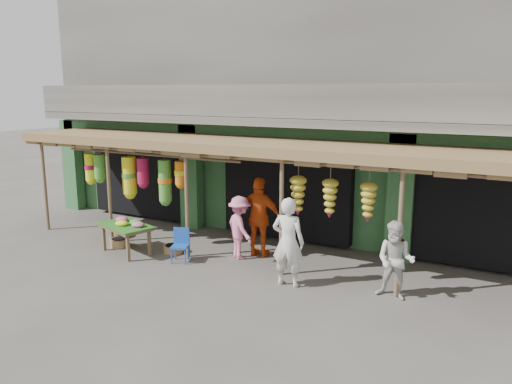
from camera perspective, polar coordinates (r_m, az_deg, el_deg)
The scene contains 12 objects.
ground at distance 11.69m, azimuth -1.16°, elevation -8.24°, with size 80.00×80.00×0.00m, color #514C47.
building at distance 15.42m, azimuth 7.98°, elevation 9.25°, with size 16.40×6.80×7.00m.
awning at distance 11.86m, azimuth 0.04°, elevation 4.83°, with size 14.00×2.70×2.79m.
flower_table at distance 12.68m, azimuth -14.56°, elevation -3.81°, with size 1.59×1.20×0.85m.
blue_chair at distance 11.91m, azimuth -8.62°, elevation -5.77°, with size 0.49×0.50×0.79m.
basket_left at distance 14.26m, azimuth -15.40°, elevation -4.59°, with size 0.47×0.47×0.20m, color olive.
basket_mid at distance 12.63m, azimuth -9.41°, elevation -6.43°, with size 0.49×0.49×0.19m, color olive.
basket_right at distance 13.38m, azimuth -15.38°, elevation -5.61°, with size 0.47×0.47×0.21m, color #A1774B.
person_front at distance 10.21m, azimuth 3.70°, elevation -5.73°, with size 0.68×0.45×1.86m, color silver.
person_right at distance 9.99m, azimuth 15.66°, elevation -7.53°, with size 0.74×0.58×1.53m, color silver.
person_vendor at distance 11.97m, azimuth 0.43°, elevation -2.91°, with size 1.14×0.47×1.94m, color #D84B14.
person_shopper at distance 11.88m, azimuth -1.85°, elevation -4.08°, with size 0.98×0.56×1.52m, color pink.
Camera 1 is at (5.51, -9.52, 3.96)m, focal length 35.00 mm.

